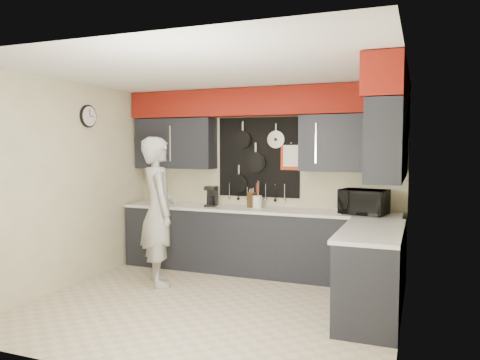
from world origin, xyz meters
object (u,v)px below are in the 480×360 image
at_px(utensil_crock, 257,202).
at_px(person, 159,211).
at_px(microwave, 364,202).
at_px(coffee_maker, 211,196).
at_px(knife_block, 252,200).

relative_size(utensil_crock, person, 0.09).
relative_size(microwave, coffee_maker, 1.96).
bearing_deg(knife_block, utensil_crock, 17.63).
xyz_separation_m(utensil_crock, person, (-0.99, -1.00, -0.06)).
xyz_separation_m(knife_block, utensil_crock, (0.08, -0.00, -0.02)).
xyz_separation_m(microwave, coffee_maker, (-2.15, 0.03, -0.01)).
bearing_deg(utensil_crock, knife_block, 177.91).
bearing_deg(person, utensil_crock, -85.35).
height_order(knife_block, utensil_crock, knife_block).
bearing_deg(microwave, utensil_crock, -171.31).
relative_size(microwave, utensil_crock, 3.28).
distance_m(knife_block, person, 1.36).
xyz_separation_m(microwave, person, (-2.46, -0.90, -0.13)).
bearing_deg(coffee_maker, utensil_crock, -8.35).
bearing_deg(microwave, coffee_maker, -168.27).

